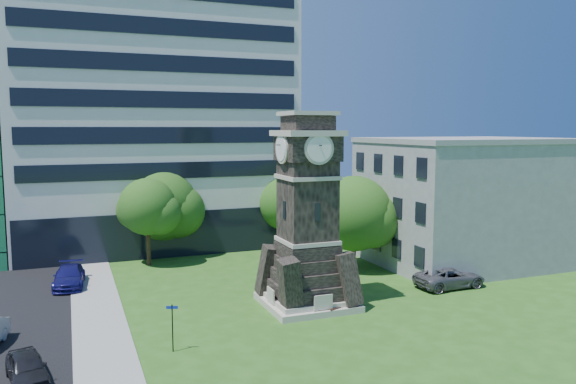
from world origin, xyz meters
name	(u,v)px	position (x,y,z in m)	size (l,w,h in m)	color
ground	(273,321)	(0.00, 0.00, 0.00)	(160.00, 160.00, 0.00)	#255518
sidewalk	(98,314)	(-9.50, 5.00, 0.03)	(3.00, 70.00, 0.06)	gray
clock_tower	(307,223)	(3.00, 2.00, 5.28)	(5.40, 5.40, 12.22)	beige
office_tall	(150,96)	(-3.20, 25.84, 14.22)	(26.20, 15.11, 28.60)	white
office_low	(465,200)	(19.97, 8.00, 5.21)	(15.20, 12.20, 10.40)	#989B9D
car_street_south	(27,368)	(-12.89, -3.42, 0.65)	(1.54, 3.83, 1.30)	black
car_street_north	(69,276)	(-11.07, 12.10, 0.72)	(2.01, 4.94, 1.43)	navy
car_east_lot	(450,277)	(13.98, 1.99, 0.71)	(2.37, 5.14, 1.43)	#55555A
park_bench	(339,305)	(4.21, -0.12, 0.49)	(1.78, 0.48, 0.92)	black
street_sign	(172,322)	(-6.26, -2.39, 1.53)	(0.59, 0.06, 2.44)	black
tree_nw	(148,209)	(-4.87, 16.46, 4.66)	(5.11, 4.65, 7.18)	#332114
tree_nc	(163,207)	(-3.21, 19.50, 4.33)	(6.96, 6.33, 7.67)	#332114
tree_ne	(285,205)	(7.93, 18.56, 4.06)	(5.47, 4.97, 6.71)	#332114
tree_east	(355,216)	(10.10, 8.92, 4.34)	(6.56, 5.96, 7.51)	#332114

